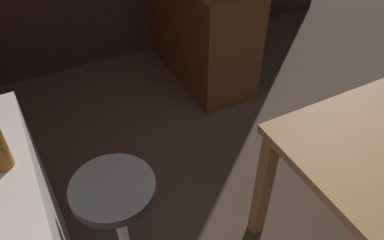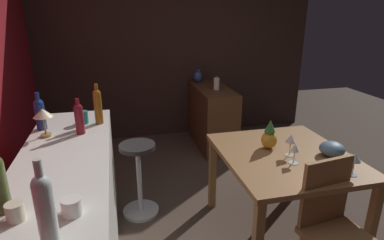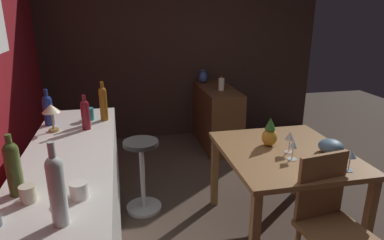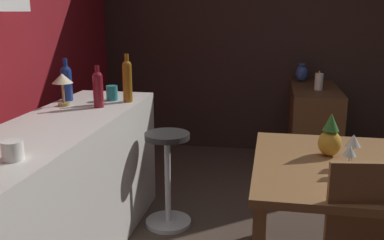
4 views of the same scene
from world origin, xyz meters
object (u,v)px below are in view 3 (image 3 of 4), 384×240
at_px(wine_bottle_clear, 57,188).
at_px(counter_lamp, 51,111).
at_px(fruit_bowl, 331,146).
at_px(pillar_candle_tall, 221,84).
at_px(wine_glass_left, 290,137).
at_px(cup_teal, 89,114).
at_px(cup_white, 79,190).
at_px(wine_bottle_cobalt, 48,109).
at_px(dining_table, 284,161).
at_px(chair_near_window, 329,219).
at_px(pineapple_centerpiece, 270,134).
at_px(cup_cream, 28,193).
at_px(wine_glass_right, 293,145).
at_px(wine_bottle_ruby, 85,113).
at_px(vase_ceramic_blue, 203,77).
at_px(bar_stool, 142,174).
at_px(wine_bottle_olive, 13,166).
at_px(wine_glass_center, 351,154).
at_px(wine_bottle_amber, 103,102).
at_px(sideboard_cabinet, 216,117).

height_order(wine_bottle_clear, counter_lamp, wine_bottle_clear).
relative_size(fruit_bowl, pillar_candle_tall, 1.07).
bearing_deg(wine_glass_left, cup_teal, 66.36).
bearing_deg(cup_white, wine_bottle_cobalt, 16.03).
distance_m(dining_table, chair_near_window, 0.62).
bearing_deg(pineapple_centerpiece, cup_cream, 115.26).
bearing_deg(wine_glass_right, wine_bottle_ruby, 69.60).
distance_m(chair_near_window, cup_teal, 2.08).
xyz_separation_m(chair_near_window, vase_ceramic_blue, (2.92, 0.16, 0.41)).
bearing_deg(cup_teal, wine_glass_left, -113.64).
relative_size(cup_cream, vase_ceramic_blue, 0.62).
bearing_deg(cup_white, wine_bottle_ruby, 2.60).
relative_size(bar_stool, wine_bottle_olive, 2.07).
distance_m(wine_glass_left, wine_glass_center, 0.47).
relative_size(wine_glass_right, wine_glass_center, 0.94).
xyz_separation_m(wine_glass_right, pillar_candle_tall, (2.01, -0.04, 0.04)).
relative_size(wine_bottle_olive, wine_bottle_ruby, 1.19).
xyz_separation_m(chair_near_window, wine_bottle_cobalt, (1.18, 1.92, 0.54)).
xyz_separation_m(wine_glass_right, counter_lamp, (0.57, 1.79, 0.22)).
bearing_deg(pillar_candle_tall, cup_cream, 144.70).
xyz_separation_m(bar_stool, cup_white, (-1.23, 0.39, 0.57)).
relative_size(dining_table, wine_bottle_amber, 3.21).
bearing_deg(cup_teal, wine_glass_right, -117.98).
bearing_deg(wine_glass_right, fruit_bowl, -82.12).
xyz_separation_m(wine_glass_left, cup_teal, (0.69, 1.57, 0.08)).
relative_size(chair_near_window, wine_bottle_olive, 2.74).
bearing_deg(dining_table, wine_glass_right, 170.94).
height_order(dining_table, vase_ceramic_blue, vase_ceramic_blue).
xyz_separation_m(wine_bottle_olive, pillar_candle_tall, (2.42, -1.85, -0.16)).
distance_m(wine_glass_left, vase_ceramic_blue, 2.36).
bearing_deg(wine_bottle_amber, wine_glass_left, -114.47).
relative_size(dining_table, chair_near_window, 1.19).
relative_size(wine_bottle_clear, cup_cream, 3.43).
bearing_deg(wine_glass_center, cup_teal, 59.67).
height_order(fruit_bowl, cup_teal, cup_teal).
distance_m(sideboard_cabinet, vase_ceramic_blue, 0.61).
bearing_deg(wine_glass_center, fruit_bowl, -10.61).
xyz_separation_m(dining_table, cup_teal, (0.65, 1.56, 0.30)).
bearing_deg(wine_glass_left, sideboard_cabinet, 0.38).
height_order(wine_glass_center, wine_bottle_cobalt, wine_bottle_cobalt).
distance_m(wine_glass_right, cup_white, 1.58).
xyz_separation_m(wine_glass_center, wine_bottle_cobalt, (1.00, 2.15, 0.17)).
height_order(wine_glass_left, counter_lamp, counter_lamp).
relative_size(sideboard_cabinet, pineapple_centerpiece, 4.49).
bearing_deg(chair_near_window, cup_teal, 51.98).
xyz_separation_m(dining_table, pineapple_centerpiece, (0.13, 0.08, 0.19)).
relative_size(fruit_bowl, wine_bottle_amber, 0.56).
height_order(fruit_bowl, wine_bottle_olive, wine_bottle_olive).
bearing_deg(cup_white, pillar_candle_tall, -31.16).
relative_size(wine_glass_center, fruit_bowl, 0.85).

